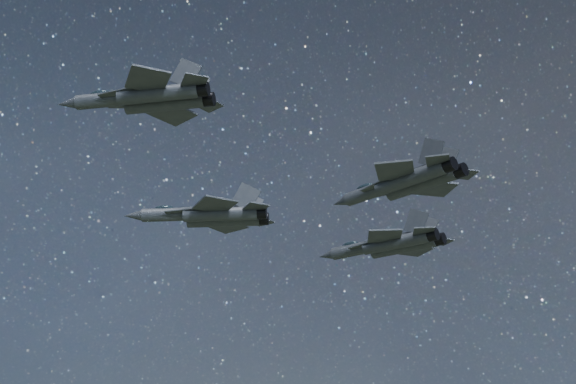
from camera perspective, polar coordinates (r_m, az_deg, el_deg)
The scene contains 4 objects.
jet_lead at distance 83.87m, azimuth -6.61°, elevation -1.97°, with size 18.67×12.23×4.81m.
jet_left at distance 94.13m, azimuth 8.58°, elevation -4.41°, with size 20.25×14.15×5.10m.
jet_right at distance 62.06m, azimuth -11.69°, elevation 7.83°, with size 15.38×10.29×3.89m.
jet_slot at distance 67.82m, azimuth 9.89°, elevation 0.83°, with size 16.52×11.18×4.16m.
Camera 1 is at (31.75, -61.07, 128.86)m, focal length 42.00 mm.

